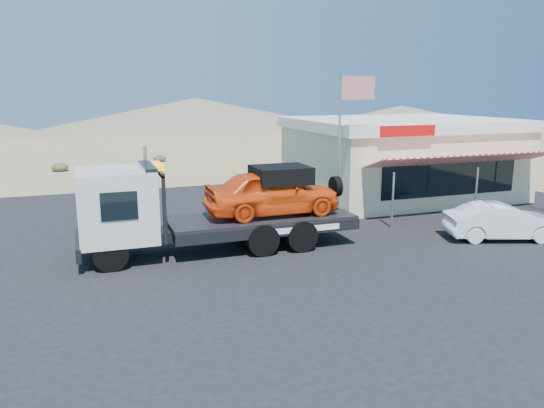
% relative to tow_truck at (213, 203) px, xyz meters
% --- Properties ---
extents(ground, '(120.00, 120.00, 0.00)m').
position_rel_tow_truck_xyz_m(ground, '(0.84, -2.74, -1.64)').
color(ground, '#927853').
rests_on(ground, ground).
extents(asphalt_lot, '(32.00, 24.00, 0.02)m').
position_rel_tow_truck_xyz_m(asphalt_lot, '(2.84, 0.26, -1.63)').
color(asphalt_lot, black).
rests_on(asphalt_lot, ground).
extents(tow_truck, '(9.12, 2.70, 3.05)m').
position_rel_tow_truck_xyz_m(tow_truck, '(0.00, 0.00, 0.00)').
color(tow_truck, black).
rests_on(tow_truck, asphalt_lot).
extents(white_sedan, '(4.24, 2.62, 1.32)m').
position_rel_tow_truck_xyz_m(white_sedan, '(10.17, -2.26, -0.96)').
color(white_sedan, silver).
rests_on(white_sedan, asphalt_lot).
extents(jerky_store, '(10.40, 9.97, 3.90)m').
position_rel_tow_truck_xyz_m(jerky_store, '(11.34, 6.23, 0.35)').
color(jerky_store, beige).
rests_on(jerky_store, asphalt_lot).
extents(flagpole, '(1.55, 0.10, 6.00)m').
position_rel_tow_truck_xyz_m(flagpole, '(5.78, 1.76, 2.12)').
color(flagpole, '#99999E').
rests_on(flagpole, asphalt_lot).
extents(distant_hills, '(126.00, 48.00, 4.20)m').
position_rel_tow_truck_xyz_m(distant_hills, '(-8.93, 52.40, 0.25)').
color(distant_hills, '#726B59').
rests_on(distant_hills, ground).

